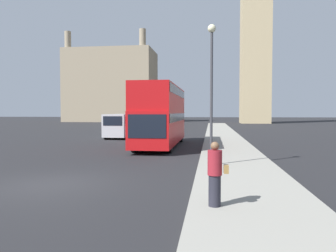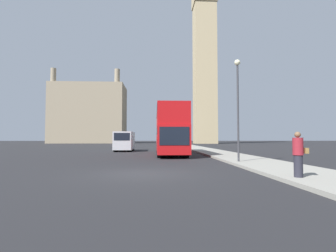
{
  "view_description": "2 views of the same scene",
  "coord_description": "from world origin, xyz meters",
  "px_view_note": "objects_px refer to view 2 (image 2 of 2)",
  "views": [
    {
      "loc": [
        5.57,
        -10.61,
        2.52
      ],
      "look_at": [
        2.68,
        11.3,
        1.57
      ],
      "focal_mm": 35.0,
      "sensor_mm": 36.0,
      "label": 1
    },
    {
      "loc": [
        0.55,
        -11.57,
        1.54
      ],
      "look_at": [
        2.06,
        19.06,
        2.98
      ],
      "focal_mm": 28.0,
      "sensor_mm": 36.0,
      "label": 2
    }
  ],
  "objects_px": {
    "red_double_decker_bus": "(170,129)",
    "pedestrian": "(298,154)",
    "white_van": "(124,141)",
    "street_lamp": "(238,95)",
    "clock_tower": "(204,43)"
  },
  "relations": [
    {
      "from": "clock_tower",
      "to": "red_double_decker_bus",
      "type": "bearing_deg",
      "value": -104.34
    },
    {
      "from": "clock_tower",
      "to": "white_van",
      "type": "bearing_deg",
      "value": -112.28
    },
    {
      "from": "white_van",
      "to": "pedestrian",
      "type": "relative_size",
      "value": 3.2
    },
    {
      "from": "red_double_decker_bus",
      "to": "street_lamp",
      "type": "height_order",
      "value": "street_lamp"
    },
    {
      "from": "clock_tower",
      "to": "street_lamp",
      "type": "height_order",
      "value": "clock_tower"
    },
    {
      "from": "clock_tower",
      "to": "red_double_decker_bus",
      "type": "distance_m",
      "value": 60.56
    },
    {
      "from": "red_double_decker_bus",
      "to": "pedestrian",
      "type": "relative_size",
      "value": 6.56
    },
    {
      "from": "clock_tower",
      "to": "pedestrian",
      "type": "height_order",
      "value": "clock_tower"
    },
    {
      "from": "red_double_decker_bus",
      "to": "street_lamp",
      "type": "bearing_deg",
      "value": -67.81
    },
    {
      "from": "clock_tower",
      "to": "red_double_decker_bus",
      "type": "xyz_separation_m",
      "value": [
        -13.33,
        -52.14,
        -27.79
      ]
    },
    {
      "from": "white_van",
      "to": "street_lamp",
      "type": "height_order",
      "value": "street_lamp"
    },
    {
      "from": "red_double_decker_bus",
      "to": "street_lamp",
      "type": "distance_m",
      "value": 9.74
    },
    {
      "from": "clock_tower",
      "to": "white_van",
      "type": "xyz_separation_m",
      "value": [
        -18.42,
        -44.96,
        -28.96
      ]
    },
    {
      "from": "white_van",
      "to": "street_lamp",
      "type": "distance_m",
      "value": 18.49
    },
    {
      "from": "red_double_decker_bus",
      "to": "pedestrian",
      "type": "xyz_separation_m",
      "value": [
        3.72,
        -15.31,
        -1.45
      ]
    }
  ]
}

